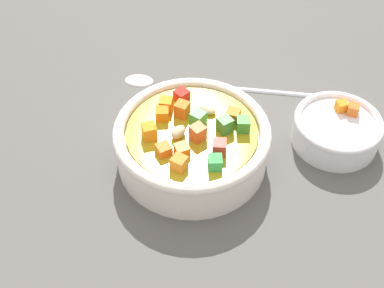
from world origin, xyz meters
TOP-DOWN VIEW (x-y plane):
  - ground_plane at (0.00, 0.00)cm, footprint 140.00×140.00cm
  - soup_bowl_main at (0.01, -0.00)cm, footprint 15.74×15.74cm
  - spoon at (-5.15, 10.51)cm, footprint 22.73×10.87cm
  - side_bowl_small at (11.83, 10.15)cm, footprint 9.29×9.29cm

SIDE VIEW (x-z plane):
  - ground_plane at x=0.00cm, z-range -2.00..0.00cm
  - spoon at x=-5.15cm, z-range -0.02..0.69cm
  - side_bowl_small at x=11.83cm, z-range -0.22..3.67cm
  - soup_bowl_main at x=0.01cm, z-range -0.28..5.52cm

